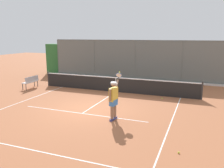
# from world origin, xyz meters

# --- Properties ---
(ground_plane) EXTENTS (60.00, 60.00, 0.00)m
(ground_plane) POSITION_xyz_m (0.00, 0.00, 0.00)
(ground_plane) COLOR #A8603D
(court_line_markings) EXTENTS (8.21, 8.42, 0.01)m
(court_line_markings) POSITION_xyz_m (0.00, 1.14, 0.00)
(court_line_markings) COLOR white
(court_line_markings) RESTS_ON ground
(fence_backdrop) EXTENTS (17.74, 1.37, 3.25)m
(fence_backdrop) POSITION_xyz_m (0.00, -9.00, 1.40)
(fence_backdrop) COLOR slate
(fence_backdrop) RESTS_ON ground
(tennis_net) EXTENTS (10.55, 0.09, 1.07)m
(tennis_net) POSITION_xyz_m (0.00, -3.85, 0.49)
(tennis_net) COLOR #2D2D2D
(tennis_net) RESTS_ON ground
(tennis_player) EXTENTS (0.37, 1.42, 1.98)m
(tennis_player) POSITION_xyz_m (-1.68, 1.00, 1.00)
(tennis_player) COLOR navy
(tennis_player) RESTS_ON ground
(tennis_ball_by_sideline) EXTENTS (0.07, 0.07, 0.07)m
(tennis_ball_by_sideline) POSITION_xyz_m (-4.65, 3.07, 0.03)
(tennis_ball_by_sideline) COLOR #D6E042
(tennis_ball_by_sideline) RESTS_ON ground
(tennis_ball_mid_court) EXTENTS (0.07, 0.07, 0.07)m
(tennis_ball_mid_court) POSITION_xyz_m (-3.10, -3.22, 0.03)
(tennis_ball_mid_court) COLOR #C1D138
(tennis_ball_mid_court) RESTS_ON ground
(courtside_bench) EXTENTS (0.40, 1.30, 0.84)m
(courtside_bench) POSITION_xyz_m (5.89, -2.75, 0.51)
(courtside_bench) COLOR #B7B7BC
(courtside_bench) RESTS_ON ground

